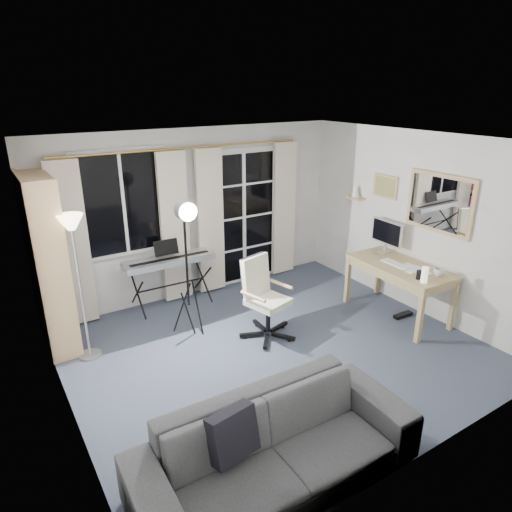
{
  "coord_description": "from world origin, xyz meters",
  "views": [
    {
      "loc": [
        -2.68,
        -3.79,
        2.94
      ],
      "look_at": [
        -0.04,
        0.35,
        1.09
      ],
      "focal_mm": 32.0,
      "sensor_mm": 36.0,
      "label": 1
    }
  ],
  "objects_px": {
    "torchiere_lamp": "(74,245)",
    "monitor": "(387,233)",
    "office_chair": "(261,290)",
    "studio_light": "(186,227)",
    "keyboard_piano": "(170,262)",
    "sofa": "(277,435)",
    "bookshelf": "(45,269)",
    "mug": "(439,272)",
    "desk": "(400,271)"
  },
  "relations": [
    {
      "from": "torchiere_lamp",
      "to": "monitor",
      "type": "xyz_separation_m",
      "value": [
        3.94,
        -0.74,
        -0.35
      ]
    },
    {
      "from": "office_chair",
      "to": "studio_light",
      "type": "bearing_deg",
      "value": 136.39
    },
    {
      "from": "torchiere_lamp",
      "to": "keyboard_piano",
      "type": "distance_m",
      "value": 1.59
    },
    {
      "from": "torchiere_lamp",
      "to": "sofa",
      "type": "relative_size",
      "value": 0.74
    },
    {
      "from": "torchiere_lamp",
      "to": "monitor",
      "type": "relative_size",
      "value": 3.21
    },
    {
      "from": "keyboard_piano",
      "to": "office_chair",
      "type": "bearing_deg",
      "value": -60.93
    },
    {
      "from": "bookshelf",
      "to": "torchiere_lamp",
      "type": "height_order",
      "value": "bookshelf"
    },
    {
      "from": "office_chair",
      "to": "mug",
      "type": "bearing_deg",
      "value": -43.95
    },
    {
      "from": "keyboard_piano",
      "to": "mug",
      "type": "xyz_separation_m",
      "value": [
        2.56,
        -2.34,
        0.11
      ]
    },
    {
      "from": "keyboard_piano",
      "to": "sofa",
      "type": "relative_size",
      "value": 0.55
    },
    {
      "from": "keyboard_piano",
      "to": "sofa",
      "type": "xyz_separation_m",
      "value": [
        -0.49,
        -3.25,
        -0.24
      ]
    },
    {
      "from": "monitor",
      "to": "torchiere_lamp",
      "type": "bearing_deg",
      "value": 171.15
    },
    {
      "from": "sofa",
      "to": "studio_light",
      "type": "bearing_deg",
      "value": 82.3
    },
    {
      "from": "torchiere_lamp",
      "to": "office_chair",
      "type": "relative_size",
      "value": 1.68
    },
    {
      "from": "studio_light",
      "to": "monitor",
      "type": "bearing_deg",
      "value": -12.73
    },
    {
      "from": "keyboard_piano",
      "to": "studio_light",
      "type": "relative_size",
      "value": 0.71
    },
    {
      "from": "bookshelf",
      "to": "monitor",
      "type": "relative_size",
      "value": 3.91
    },
    {
      "from": "mug",
      "to": "sofa",
      "type": "distance_m",
      "value": 3.2
    },
    {
      "from": "mug",
      "to": "monitor",
      "type": "bearing_deg",
      "value": 84.2
    },
    {
      "from": "monitor",
      "to": "mug",
      "type": "xyz_separation_m",
      "value": [
        -0.1,
        -0.95,
        -0.22
      ]
    },
    {
      "from": "mug",
      "to": "bookshelf",
      "type": "bearing_deg",
      "value": 152.0
    },
    {
      "from": "torchiere_lamp",
      "to": "mug",
      "type": "bearing_deg",
      "value": -23.77
    },
    {
      "from": "mug",
      "to": "sofa",
      "type": "xyz_separation_m",
      "value": [
        -3.05,
        -0.91,
        -0.35
      ]
    },
    {
      "from": "desk",
      "to": "studio_light",
      "type": "bearing_deg",
      "value": 160.49
    },
    {
      "from": "studio_light",
      "to": "keyboard_piano",
      "type": "bearing_deg",
      "value": 82.32
    },
    {
      "from": "bookshelf",
      "to": "studio_light",
      "type": "xyz_separation_m",
      "value": [
        1.46,
        -0.69,
        0.43
      ]
    },
    {
      "from": "bookshelf",
      "to": "mug",
      "type": "xyz_separation_m",
      "value": [
        4.11,
        -2.18,
        -0.19
      ]
    },
    {
      "from": "desk",
      "to": "monitor",
      "type": "height_order",
      "value": "monitor"
    },
    {
      "from": "monitor",
      "to": "desk",
      "type": "bearing_deg",
      "value": -111.76
    },
    {
      "from": "office_chair",
      "to": "sofa",
      "type": "relative_size",
      "value": 0.44
    },
    {
      "from": "monitor",
      "to": "mug",
      "type": "distance_m",
      "value": 0.98
    },
    {
      "from": "studio_light",
      "to": "sofa",
      "type": "height_order",
      "value": "studio_light"
    },
    {
      "from": "desk",
      "to": "torchiere_lamp",
      "type": "bearing_deg",
      "value": 164.16
    },
    {
      "from": "studio_light",
      "to": "office_chair",
      "type": "distance_m",
      "value": 1.19
    },
    {
      "from": "desk",
      "to": "monitor",
      "type": "distance_m",
      "value": 0.61
    },
    {
      "from": "bookshelf",
      "to": "keyboard_piano",
      "type": "bearing_deg",
      "value": 6.07
    },
    {
      "from": "bookshelf",
      "to": "sofa",
      "type": "bearing_deg",
      "value": -70.74
    },
    {
      "from": "studio_light",
      "to": "office_chair",
      "type": "height_order",
      "value": "studio_light"
    },
    {
      "from": "keyboard_piano",
      "to": "studio_light",
      "type": "distance_m",
      "value": 1.11
    },
    {
      "from": "torchiere_lamp",
      "to": "desk",
      "type": "height_order",
      "value": "torchiere_lamp"
    },
    {
      "from": "bookshelf",
      "to": "monitor",
      "type": "bearing_deg",
      "value": -16.03
    },
    {
      "from": "studio_light",
      "to": "desk",
      "type": "height_order",
      "value": "studio_light"
    },
    {
      "from": "keyboard_piano",
      "to": "studio_light",
      "type": "bearing_deg",
      "value": -94.75
    },
    {
      "from": "mug",
      "to": "keyboard_piano",
      "type": "bearing_deg",
      "value": 137.56
    },
    {
      "from": "keyboard_piano",
      "to": "mug",
      "type": "bearing_deg",
      "value": -40.98
    },
    {
      "from": "sofa",
      "to": "keyboard_piano",
      "type": "bearing_deg",
      "value": 83.12
    },
    {
      "from": "office_chair",
      "to": "mug",
      "type": "height_order",
      "value": "office_chair"
    },
    {
      "from": "studio_light",
      "to": "office_chair",
      "type": "xyz_separation_m",
      "value": [
        0.75,
        -0.42,
        -0.81
      ]
    },
    {
      "from": "torchiere_lamp",
      "to": "monitor",
      "type": "distance_m",
      "value": 4.03
    },
    {
      "from": "office_chair",
      "to": "desk",
      "type": "distance_m",
      "value": 1.89
    }
  ]
}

